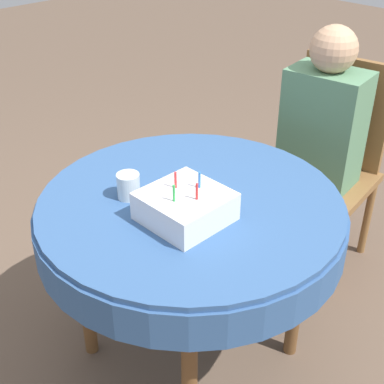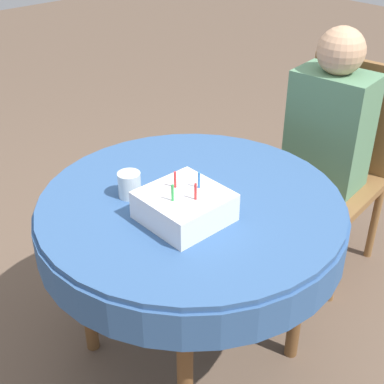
{
  "view_description": "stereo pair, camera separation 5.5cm",
  "coord_description": "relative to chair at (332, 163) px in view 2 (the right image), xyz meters",
  "views": [
    {
      "loc": [
        1.06,
        -1.04,
        1.64
      ],
      "look_at": [
        0.03,
        -0.03,
        0.76
      ],
      "focal_mm": 50.0,
      "sensor_mm": 36.0,
      "label": 1
    },
    {
      "loc": [
        1.1,
        -1.0,
        1.64
      ],
      "look_at": [
        0.03,
        -0.03,
        0.76
      ],
      "focal_mm": 50.0,
      "sensor_mm": 36.0,
      "label": 2
    }
  ],
  "objects": [
    {
      "name": "drinking_glass",
      "position": [
        -0.11,
        -1.04,
        0.25
      ],
      "size": [
        0.08,
        0.08,
        0.09
      ],
      "color": "silver",
      "rests_on": "dining_table"
    },
    {
      "name": "dining_table",
      "position": [
        0.04,
        -0.9,
        0.12
      ],
      "size": [
        1.03,
        1.03,
        0.71
      ],
      "color": "#335689",
      "rests_on": "ground_plane"
    },
    {
      "name": "person",
      "position": [
        0.01,
        -0.11,
        0.17
      ],
      "size": [
        0.35,
        0.34,
        1.12
      ],
      "rotation": [
        0.0,
        0.0,
        0.14
      ],
      "color": "tan",
      "rests_on": "ground_plane"
    },
    {
      "name": "ground_plane",
      "position": [
        0.04,
        -0.9,
        -0.5
      ],
      "size": [
        12.0,
        12.0,
        0.0
      ],
      "primitive_type": "plane",
      "color": "brown"
    },
    {
      "name": "birthday_cake",
      "position": [
        0.11,
        -0.99,
        0.26
      ],
      "size": [
        0.24,
        0.24,
        0.15
      ],
      "color": "white",
      "rests_on": "dining_table"
    },
    {
      "name": "chair",
      "position": [
        0.0,
        0.0,
        0.0
      ],
      "size": [
        0.52,
        0.52,
        0.94
      ],
      "rotation": [
        0.0,
        0.0,
        0.14
      ],
      "color": "brown",
      "rests_on": "ground_plane"
    }
  ]
}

